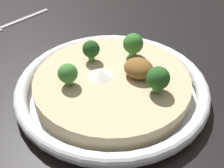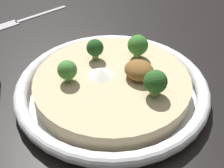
{
  "view_description": "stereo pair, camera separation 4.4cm",
  "coord_description": "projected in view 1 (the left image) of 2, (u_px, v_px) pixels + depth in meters",
  "views": [
    {
      "loc": [
        -0.21,
        0.28,
        0.3
      ],
      "look_at": [
        0.0,
        0.0,
        0.02
      ],
      "focal_mm": 45.0,
      "sensor_mm": 36.0,
      "label": 1
    },
    {
      "loc": [
        -0.24,
        0.25,
        0.3
      ],
      "look_at": [
        0.0,
        0.0,
        0.02
      ],
      "focal_mm": 45.0,
      "sensor_mm": 36.0,
      "label": 2
    }
  ],
  "objects": [
    {
      "name": "ground_plane",
      "position": [
        112.0,
        94.0,
        0.46
      ],
      "size": [
        6.0,
        6.0,
        0.0
      ],
      "primitive_type": "plane",
      "color": "black"
    },
    {
      "name": "risotto_bowl",
      "position": [
        112.0,
        86.0,
        0.45
      ],
      "size": [
        0.31,
        0.31,
        0.03
      ],
      "color": "silver",
      "rests_on": "ground_plane"
    },
    {
      "name": "cheese_sprinkle",
      "position": [
        100.0,
        73.0,
        0.44
      ],
      "size": [
        0.04,
        0.04,
        0.01
      ],
      "color": "white",
      "rests_on": "risotto_bowl"
    },
    {
      "name": "crispy_onion_garnish",
      "position": [
        139.0,
        68.0,
        0.43
      ],
      "size": [
        0.05,
        0.04,
        0.03
      ],
      "color": "brown",
      "rests_on": "risotto_bowl"
    },
    {
      "name": "broccoli_right",
      "position": [
        91.0,
        50.0,
        0.46
      ],
      "size": [
        0.03,
        0.03,
        0.04
      ],
      "color": "#668E47",
      "rests_on": "risotto_bowl"
    },
    {
      "name": "broccoli_front",
      "position": [
        133.0,
        44.0,
        0.47
      ],
      "size": [
        0.03,
        0.03,
        0.04
      ],
      "color": "#759E4C",
      "rests_on": "risotto_bowl"
    },
    {
      "name": "broccoli_back_right",
      "position": [
        68.0,
        74.0,
        0.41
      ],
      "size": [
        0.03,
        0.03,
        0.04
      ],
      "color": "#668E47",
      "rests_on": "risotto_bowl"
    },
    {
      "name": "broccoli_front_left",
      "position": [
        158.0,
        79.0,
        0.4
      ],
      "size": [
        0.03,
        0.03,
        0.04
      ],
      "color": "#759E4C",
      "rests_on": "risotto_bowl"
    },
    {
      "name": "fork_utensil",
      "position": [
        5.0,
        26.0,
        0.64
      ],
      "size": [
        0.04,
        0.2,
        0.0
      ],
      "rotation": [
        0.0,
        0.0,
        1.48
      ],
      "color": "#B7B7BC",
      "rests_on": "ground_plane"
    }
  ]
}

